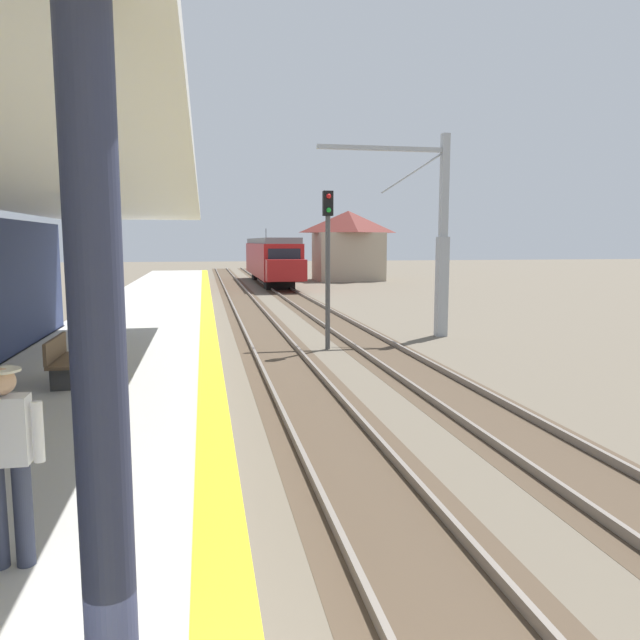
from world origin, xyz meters
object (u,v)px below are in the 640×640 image
Objects in this scene: approaching_train at (271,258)px; commuter_person at (6,457)px; platform_bench at (63,359)px; catenary_pylon_far_side at (435,241)px; distant_trackside_house at (348,244)px; rail_signal_post at (328,253)px.

commuter_person is (-7.25, -46.30, -0.34)m from approaching_train.
approaching_train reaches higher than platform_bench.
catenary_pylon_far_side is (10.12, 16.42, 1.76)m from commuter_person.
catenary_pylon_far_side is at bearing -84.51° from approaching_train.
distant_trackside_house is (4.72, 33.48, -0.27)m from catenary_pylon_far_side.
commuter_person is at bearing -111.29° from rail_signal_post.
commuter_person is 1.04× the size of platform_bench.
rail_signal_post reaches higher than approaching_train.
rail_signal_post is 3.25× the size of platform_bench.
platform_bench is at bearing -101.87° from approaching_train.
approaching_train is 2.97× the size of distant_trackside_house.
approaching_train is at bearing 78.13° from platform_bench.
catenary_pylon_far_side reaches higher than commuter_person.
rail_signal_post is at bearing -104.57° from distant_trackside_house.
distant_trackside_house reaches higher than platform_bench.
distant_trackside_house is at bearing 75.43° from rail_signal_post.
approaching_train is 11.74× the size of commuter_person.
commuter_person is 0.32× the size of rail_signal_post.
commuter_person is 0.22× the size of catenary_pylon_far_side.
catenary_pylon_far_side is at bearing 58.34° from commuter_person.
distant_trackside_house is at bearing 69.75° from platform_bench.
catenary_pylon_far_side is at bearing -98.02° from distant_trackside_house.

